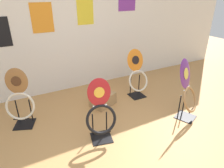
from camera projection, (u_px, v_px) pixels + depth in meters
wall_back at (71, 23)px, 3.73m from camera, size 8.00×0.07×2.60m
toilet_seat_display_woodgrain at (19, 100)px, 2.88m from camera, size 0.44×0.36×0.90m
toilet_seat_display_crimson_swirl at (101, 115)px, 2.62m from camera, size 0.44×0.33×0.87m
toilet_seat_display_purple_note at (188, 91)px, 3.06m from camera, size 0.48×0.44×0.96m
toilet_seat_display_orange_sun at (137, 75)px, 3.74m from camera, size 0.41×0.34×0.89m
storage_box at (103, 100)px, 3.54m from camera, size 0.49×0.43×0.22m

